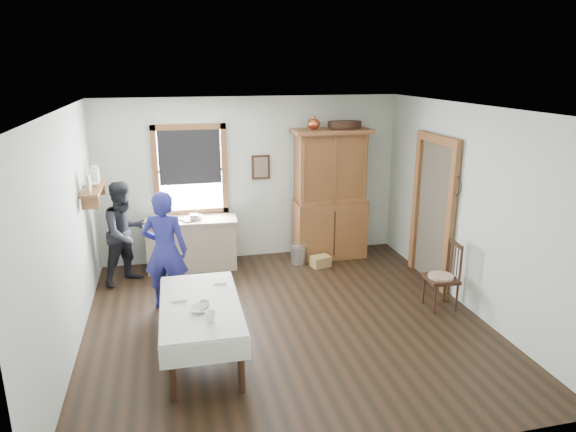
% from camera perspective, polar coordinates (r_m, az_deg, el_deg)
% --- Properties ---
extents(room, '(5.01, 5.01, 2.70)m').
position_cam_1_polar(room, '(6.22, -0.25, -0.64)').
color(room, black).
rests_on(room, ground).
extents(window, '(1.18, 0.07, 1.48)m').
position_cam_1_polar(window, '(8.41, -10.81, 5.46)').
color(window, white).
rests_on(window, room).
extents(doorway, '(0.09, 1.14, 2.22)m').
position_cam_1_polar(doorway, '(7.92, 15.88, 1.05)').
color(doorway, '#4B4336').
rests_on(doorway, room).
extents(wall_shelf, '(0.24, 1.00, 0.44)m').
position_cam_1_polar(wall_shelf, '(7.57, -20.83, 3.12)').
color(wall_shelf, brown).
rests_on(wall_shelf, room).
extents(framed_picture, '(0.30, 0.04, 0.40)m').
position_cam_1_polar(framed_picture, '(8.54, -3.04, 5.43)').
color(framed_picture, '#321C11').
rests_on(framed_picture, room).
extents(rug_beater, '(0.01, 0.27, 0.27)m').
position_cam_1_polar(rug_beater, '(7.33, 18.24, 4.14)').
color(rug_beater, black).
rests_on(rug_beater, room).
extents(work_counter, '(1.47, 0.64, 0.82)m').
position_cam_1_polar(work_counter, '(8.41, -10.60, -3.04)').
color(work_counter, tan).
rests_on(work_counter, room).
extents(china_hutch, '(1.28, 0.61, 2.19)m').
position_cam_1_polar(china_hutch, '(8.63, 4.71, 2.41)').
color(china_hutch, brown).
rests_on(china_hutch, room).
extents(dining_table, '(0.91, 1.70, 0.67)m').
position_cam_1_polar(dining_table, '(5.93, -9.59, -12.42)').
color(dining_table, silver).
rests_on(dining_table, room).
extents(spindle_chair, '(0.46, 0.46, 0.93)m').
position_cam_1_polar(spindle_chair, '(7.21, 16.69, -6.37)').
color(spindle_chair, '#321C11').
rests_on(spindle_chair, room).
extents(pail, '(0.29, 0.29, 0.29)m').
position_cam_1_polar(pail, '(8.56, 1.23, -4.30)').
color(pail, '#9EA0A6').
rests_on(pail, room).
extents(wicker_basket, '(0.34, 0.28, 0.18)m').
position_cam_1_polar(wicker_basket, '(8.45, 3.65, -5.04)').
color(wicker_basket, '#9B7646').
rests_on(wicker_basket, room).
extents(woman_blue, '(0.62, 0.48, 1.51)m').
position_cam_1_polar(woman_blue, '(7.03, -13.46, -4.21)').
color(woman_blue, navy).
rests_on(woman_blue, room).
extents(figure_dark, '(0.89, 0.86, 1.44)m').
position_cam_1_polar(figure_dark, '(8.01, -17.55, -2.20)').
color(figure_dark, black).
rests_on(figure_dark, room).
extents(table_cup_a, '(0.13, 0.13, 0.09)m').
position_cam_1_polar(table_cup_a, '(5.62, -9.29, -9.75)').
color(table_cup_a, silver).
rests_on(table_cup_a, dining_table).
extents(table_cup_b, '(0.12, 0.12, 0.10)m').
position_cam_1_polar(table_cup_b, '(5.37, -8.61, -10.96)').
color(table_cup_b, silver).
rests_on(table_cup_b, dining_table).
extents(table_bowl, '(0.25, 0.25, 0.06)m').
position_cam_1_polar(table_bowl, '(5.58, -9.76, -10.12)').
color(table_bowl, silver).
rests_on(table_bowl, dining_table).
extents(counter_book, '(0.26, 0.29, 0.02)m').
position_cam_1_polar(counter_book, '(8.18, -11.74, -0.54)').
color(counter_book, brown).
rests_on(counter_book, work_counter).
extents(counter_bowl, '(0.28, 0.28, 0.07)m').
position_cam_1_polar(counter_bowl, '(8.25, -10.18, -0.16)').
color(counter_bowl, silver).
rests_on(counter_bowl, work_counter).
extents(shelf_bowl, '(0.22, 0.22, 0.05)m').
position_cam_1_polar(shelf_bowl, '(7.58, -20.84, 3.32)').
color(shelf_bowl, silver).
rests_on(shelf_bowl, wall_shelf).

